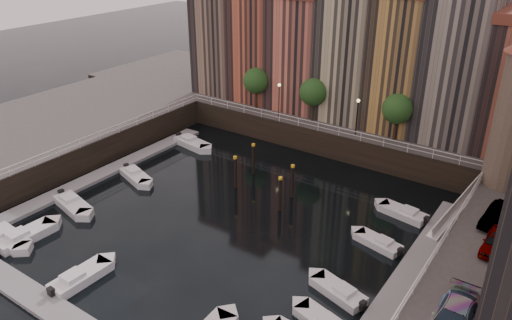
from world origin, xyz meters
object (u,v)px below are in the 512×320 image
Objects in this scene: car_b at (498,217)px; mooring_pilings at (265,177)px; boat_left_0 at (8,237)px; car_a at (496,243)px; boat_left_1 at (72,204)px; boat_left_2 at (135,176)px; gangway at (458,206)px.

mooring_pilings is at bearing -167.70° from car_b.
car_a is (34.20, 16.93, 3.30)m from boat_left_0.
boat_left_0 is 6.50m from boat_left_1.
car_b reaches higher than car_a.
boat_left_1 is at bearing -75.65° from boat_left_2.
mooring_pilings is (-17.22, -4.59, -0.27)m from gangway.
mooring_pilings reaches higher than boat_left_1.
boat_left_2 is at bearing -156.55° from mooring_pilings.
mooring_pilings reaches higher than boat_left_0.
gangway is 1.72× the size of boat_left_2.
boat_left_1 is at bearing -149.93° from gangway.
boat_left_2 is 34.18m from car_a.
mooring_pilings is 1.28× the size of boat_left_1.
car_b is (33.28, 6.80, 3.36)m from boat_left_2.
car_b is at bearing 100.19° from car_a.
boat_left_0 is 39.63m from car_b.
car_a is at bearing -6.60° from mooring_pilings.
gangway is at bearing 42.26° from boat_left_1.
car_b reaches higher than mooring_pilings.
gangway reaches higher than boat_left_2.
gangway is at bearing 14.93° from mooring_pilings.
car_a reaches higher than mooring_pilings.
boat_left_2 is 1.10× the size of car_b.
car_b is (33.72, 14.25, 3.34)m from boat_left_1.
boat_left_2 is at bearing 98.83° from boat_left_1.
boat_left_2 is at bearing -159.90° from car_b.
boat_left_1 is at bearing 95.68° from boat_left_0.
boat_left_1 reaches higher than boat_left_0.
gangway is at bearing 36.34° from boat_left_2.
boat_left_2 is (0.44, 7.45, -0.03)m from boat_left_1.
gangway is 17.82m from mooring_pilings.
boat_left_2 is 1.21× the size of car_a.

